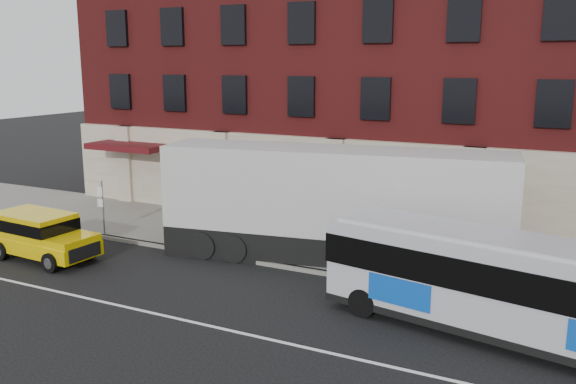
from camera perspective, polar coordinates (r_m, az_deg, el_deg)
The scene contains 9 objects.
ground at distance 18.44m, azimuth -10.16°, elevation -12.24°, with size 120.00×120.00×0.00m, color black.
sidewalk at distance 25.70m, azimuth 1.91°, elevation -4.81°, with size 60.00×6.00×0.15m, color gray.
kerb at distance 23.13m, azimuth -1.22°, elevation -6.74°, with size 60.00×0.25×0.15m, color gray.
lane_line at distance 18.80m, azimuth -9.24°, elevation -11.69°, with size 60.00×0.12×0.01m, color white.
building at distance 31.97m, azimuth 8.09°, elevation 12.04°, with size 30.00×12.10×15.00m.
sign_pole at distance 27.73m, azimuth -16.82°, elevation -1.13°, with size 0.30×0.20×2.50m.
city_bus at distance 17.81m, azimuth 20.14°, elevation -8.13°, with size 10.87×4.19×2.91m.
yellow_suv at distance 25.63m, azimuth -21.96°, elevation -3.54°, with size 4.75×2.27×1.79m.
shipping_container at distance 23.26m, azimuth 4.29°, elevation -1.34°, with size 13.30×4.75×4.35m.
Camera 1 is at (10.25, -13.35, 7.53)m, focal length 38.45 mm.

